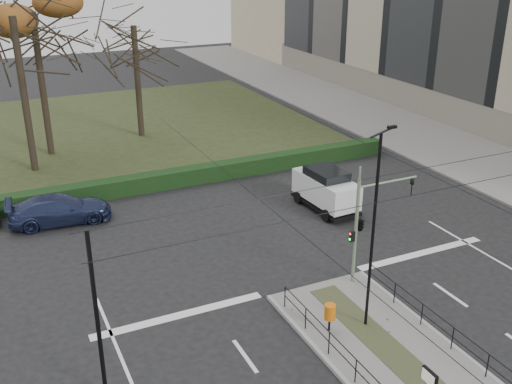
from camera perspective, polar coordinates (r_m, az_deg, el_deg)
ground at (r=22.66m, az=12.41°, el=-14.69°), size 140.00×140.00×0.00m
sidewalk_east at (r=48.52m, az=13.85°, el=5.75°), size 8.00×90.00×0.14m
park at (r=48.15m, az=-17.49°, el=5.21°), size 38.00×26.00×0.10m
hedge at (r=35.45m, az=-14.16°, el=0.25°), size 38.00×1.00×1.00m
median_railing at (r=20.56m, az=17.16°, el=-16.22°), size 4.14×13.24×0.92m
catenary at (r=21.92m, az=10.61°, el=-5.30°), size 20.00×34.00×6.00m
traffic_light at (r=25.19m, az=10.04°, el=-2.85°), size 3.19×1.83×4.69m
litter_bin at (r=22.72m, az=7.05°, el=-11.30°), size 0.43×0.43×1.10m
streetlamp_median_far at (r=21.71m, az=11.13°, el=-3.64°), size 0.65×0.13×7.77m
parked_car_third at (r=32.80m, az=-18.20°, el=-1.57°), size 5.36×2.56×1.51m
white_van at (r=32.84m, az=6.67°, el=0.34°), size 2.17×4.36×2.31m
rust_tree at (r=39.05m, az=-22.20°, el=15.25°), size 9.87×9.87×12.58m
bare_tree_center at (r=44.96m, az=-11.54°, el=14.52°), size 7.05×7.05×10.77m
bare_tree_near at (r=42.15m, az=-20.42°, el=14.82°), size 8.22×8.22×12.55m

